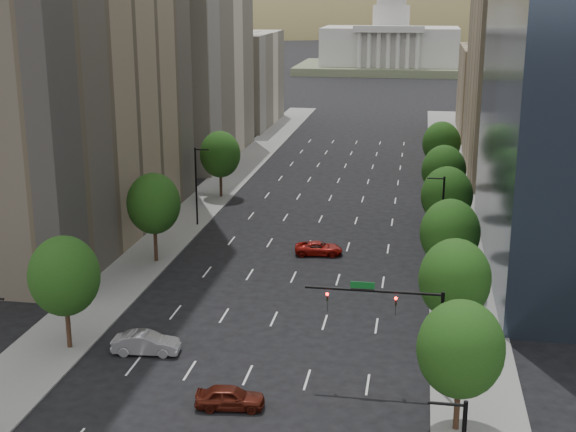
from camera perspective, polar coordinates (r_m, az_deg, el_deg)
The scene contains 23 objects.
sidewalk_left at distance 87.22m, azimuth -8.66°, elevation -1.48°, with size 6.00×200.00×0.15m, color slate.
sidewalk_right at distance 83.19m, azimuth 12.12°, elevation -2.52°, with size 6.00×200.00×0.15m, color slate.
midrise_cream_left at distance 127.52m, azimuth -7.08°, elevation 11.97°, with size 14.00×30.00×35.00m, color beige.
filler_left at distance 160.05m, azimuth -3.60°, elevation 9.75°, with size 14.00×26.00×18.00m, color beige.
parking_tan_right at distance 120.32m, azimuth 16.40°, elevation 10.05°, with size 14.00×30.00×30.00m, color #8C7759.
filler_right at distance 153.69m, azimuth 14.84°, elevation 8.64°, with size 14.00×26.00×16.00m, color #8C7759.
tree_right_0 at distance 48.57m, azimuth 12.25°, elevation -9.30°, with size 5.20×5.20×8.39m.
tree_right_1 at distance 58.60m, azimuth 11.85°, elevation -4.46°, with size 5.20×5.20×8.75m.
tree_right_2 at distance 70.03m, azimuth 11.52°, elevation -1.21°, with size 5.20×5.20×8.61m.
tree_right_3 at distance 81.52m, azimuth 11.30°, elevation 1.41°, with size 5.20×5.20×8.89m.
tree_right_4 at distance 95.25m, azimuth 11.09°, elevation 3.22°, with size 5.20×5.20×8.46m.
tree_right_5 at distance 110.88m, azimuth 10.93°, elevation 5.13°, with size 5.20×5.20×8.75m.
tree_left_0 at distance 60.25m, azimuth -15.72°, elevation -4.16°, with size 5.20×5.20×8.75m.
tree_left_1 at distance 77.87m, azimuth -9.59°, elevation 0.88°, with size 5.20×5.20×8.97m.
tree_left_2 at distance 102.20m, azimuth -4.88°, elevation 4.43°, with size 5.20×5.20×8.68m.
streetlight_rn at distance 76.94m, azimuth 10.93°, elevation -0.23°, with size 1.70×0.20×9.00m.
streetlight_ln at distance 89.98m, azimuth -6.55°, elevation 2.28°, with size 1.70×0.20×9.00m.
traffic_signal at distance 53.14m, azimuth 8.26°, elevation -7.09°, with size 9.12×0.40×7.38m.
capitol at distance 269.51m, azimuth 7.32°, elevation 12.00°, with size 60.00×40.00×35.20m.
foothills at distance 622.12m, azimuth 11.82°, elevation 9.58°, with size 720.00×413.00×263.00m.
car_maroon at distance 52.16m, azimuth -4.17°, elevation -12.81°, with size 1.79×4.44×1.51m, color #4C160C.
car_silver at distance 60.05m, azimuth -10.12°, elevation -8.95°, with size 1.72×4.94×1.63m, color #95959A.
car_red_far at distance 80.58m, azimuth 2.21°, elevation -2.32°, with size 2.22×4.82×1.34m, color maroon.
Camera 1 is at (11.08, -19.04, 25.66)m, focal length 49.68 mm.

